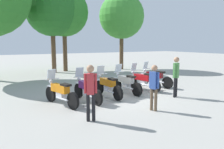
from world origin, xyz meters
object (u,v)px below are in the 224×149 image
motorcycle_5 (154,77)px  tree_2 (64,12)px  motorcycle_4 (142,80)px  person_0 (154,84)px  tree_3 (122,16)px  tree_1 (52,10)px  motorcycle_0 (60,92)px  person_2 (176,73)px  person_1 (91,88)px  motorcycle_1 (87,89)px  motorcycle_2 (108,85)px  motorcycle_3 (126,83)px

motorcycle_5 → tree_2: tree_2 is taller
motorcycle_4 → motorcycle_5: 1.18m
person_0 → tree_3: 13.17m
tree_1 → tree_2: 1.14m
motorcycle_4 → person_0: bearing=138.1°
motorcycle_0 → motorcycle_4: 4.53m
motorcycle_4 → tree_2: bearing=-5.0°
tree_2 → tree_1: bearing=-160.8°
motorcycle_5 → person_2: size_ratio=1.18×
person_0 → person_1: size_ratio=0.94×
motorcycle_1 → person_1: person_1 is taller
motorcycle_4 → person_2: bearing=-179.8°
motorcycle_0 → person_2: (4.88, -1.23, 0.56)m
motorcycle_5 → tree_2: (-2.21, 9.09, 4.42)m
motorcycle_0 → tree_3: size_ratio=0.31×
motorcycle_0 → tree_1: tree_1 is taller
motorcycle_0 → person_1: bearing=171.6°
tree_2 → motorcycle_5: bearing=-76.3°
tree_1 → motorcycle_2: bearing=-90.3°
person_0 → tree_3: (5.58, 11.31, 3.79)m
motorcycle_5 → tree_3: 9.38m
motorcycle_5 → motorcycle_0: bearing=84.5°
motorcycle_3 → motorcycle_4: (1.11, 0.17, 0.00)m
tree_2 → motorcycle_1: bearing=-102.6°
motorcycle_2 → tree_1: size_ratio=0.31×
person_0 → motorcycle_1: bearing=-74.8°
motorcycle_0 → motorcycle_1: size_ratio=0.97×
person_1 → motorcycle_0: bearing=35.0°
tree_1 → motorcycle_3: bearing=-83.5°
motorcycle_2 → tree_2: bearing=-10.3°
motorcycle_3 → motorcycle_4: same height
tree_2 → motorcycle_4: bearing=-83.4°
motorcycle_0 → tree_3: (8.30, 8.98, 4.24)m
motorcycle_3 → motorcycle_5: bearing=-81.6°
tree_1 → tree_3: 6.06m
motorcycle_1 → motorcycle_2: bearing=-84.0°
motorcycle_2 → person_0: person_0 is taller
motorcycle_5 → person_1: 6.24m
motorcycle_5 → tree_1: 10.34m
motorcycle_2 → person_0: (0.47, -2.63, 0.44)m
motorcycle_5 → person_1: size_ratio=1.21×
motorcycle_2 → tree_3: size_ratio=0.32×
person_0 → motorcycle_5: bearing=-149.0°
motorcycle_1 → tree_2: 11.26m
person_1 → person_2: bearing=-50.8°
motorcycle_4 → motorcycle_2: bearing=88.1°
motorcycle_2 → person_1: size_ratio=1.24×
motorcycle_2 → motorcycle_4: same height
motorcycle_2 → motorcycle_5: size_ratio=1.03×
person_0 → tree_1: size_ratio=0.23×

